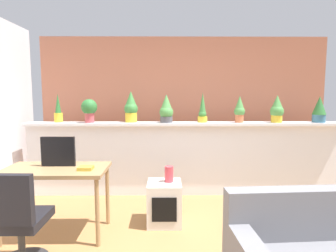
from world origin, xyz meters
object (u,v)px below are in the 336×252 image
(potted_plant_7, at_px, (319,109))
(vase_on_shelf, at_px, (169,174))
(potted_plant_6, at_px, (277,109))
(desk, at_px, (56,176))
(potted_plant_4, at_px, (203,110))
(office_chair, at_px, (17,229))
(tv_monitor, at_px, (58,152))
(potted_plant_2, at_px, (131,107))
(potted_plant_5, at_px, (240,109))
(book_on_desk, at_px, (86,168))
(side_cube_shelf, at_px, (164,203))
(potted_plant_3, at_px, (166,110))
(potted_plant_1, at_px, (89,109))
(potted_plant_0, at_px, (58,110))

(potted_plant_7, distance_m, vase_on_shelf, 2.55)
(potted_plant_6, bearing_deg, desk, -157.15)
(potted_plant_4, relative_size, desk, 0.41)
(office_chair, height_order, vase_on_shelf, office_chair)
(tv_monitor, distance_m, office_chair, 0.92)
(potted_plant_2, xyz_separation_m, potted_plant_5, (1.63, -0.06, -0.03))
(office_chair, xyz_separation_m, book_on_desk, (0.43, 0.59, 0.38))
(side_cube_shelf, bearing_deg, office_chair, -143.85)
(potted_plant_3, height_order, potted_plant_5, potted_plant_3)
(potted_plant_6, xyz_separation_m, potted_plant_7, (0.64, 0.01, 0.00))
(potted_plant_1, relative_size, vase_on_shelf, 1.87)
(potted_plant_7, xyz_separation_m, vase_on_shelf, (-2.27, -0.92, -0.73))
(potted_plant_7, bearing_deg, potted_plant_4, 179.45)
(potted_plant_0, xyz_separation_m, book_on_desk, (0.77, -1.34, -0.53))
(potted_plant_4, height_order, potted_plant_6, potted_plant_4)
(potted_plant_5, bearing_deg, side_cube_shelf, -139.73)
(potted_plant_5, distance_m, side_cube_shelf, 1.82)
(potted_plant_2, relative_size, potted_plant_6, 1.14)
(potted_plant_2, height_order, potted_plant_3, potted_plant_2)
(potted_plant_2, bearing_deg, desk, -117.93)
(potted_plant_6, distance_m, potted_plant_7, 0.64)
(potted_plant_5, bearing_deg, tv_monitor, -153.79)
(potted_plant_4, relative_size, potted_plant_7, 1.14)
(potted_plant_7, bearing_deg, potted_plant_0, 179.20)
(desk, distance_m, book_on_desk, 0.37)
(potted_plant_1, relative_size, potted_plant_6, 0.86)
(desk, xyz_separation_m, tv_monitor, (0.01, 0.08, 0.25))
(potted_plant_1, distance_m, potted_plant_2, 0.61)
(potted_plant_0, xyz_separation_m, potted_plant_2, (1.10, -0.01, 0.05))
(potted_plant_0, distance_m, potted_plant_3, 1.63)
(potted_plant_6, distance_m, book_on_desk, 2.87)
(potted_plant_4, bearing_deg, side_cube_shelf, -120.42)
(potted_plant_6, relative_size, potted_plant_7, 1.04)
(potted_plant_1, relative_size, desk, 0.32)
(potted_plant_3, distance_m, book_on_desk, 1.63)
(book_on_desk, bearing_deg, potted_plant_7, 22.23)
(potted_plant_0, distance_m, potted_plant_5, 2.72)
(potted_plant_4, distance_m, potted_plant_6, 1.11)
(potted_plant_4, relative_size, office_chair, 0.49)
(potted_plant_5, bearing_deg, book_on_desk, -146.69)
(potted_plant_1, distance_m, side_cube_shelf, 1.82)
(potted_plant_3, height_order, office_chair, potted_plant_3)
(potted_plant_2, bearing_deg, potted_plant_7, -1.01)
(potted_plant_0, xyz_separation_m, potted_plant_7, (3.92, -0.06, 0.02))
(potted_plant_2, bearing_deg, vase_on_shelf, -60.02)
(potted_plant_1, bearing_deg, potted_plant_0, 172.48)
(potted_plant_2, xyz_separation_m, tv_monitor, (-0.66, -1.18, -0.43))
(book_on_desk, bearing_deg, desk, 167.93)
(potted_plant_0, relative_size, tv_monitor, 1.17)
(tv_monitor, height_order, office_chair, tv_monitor)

